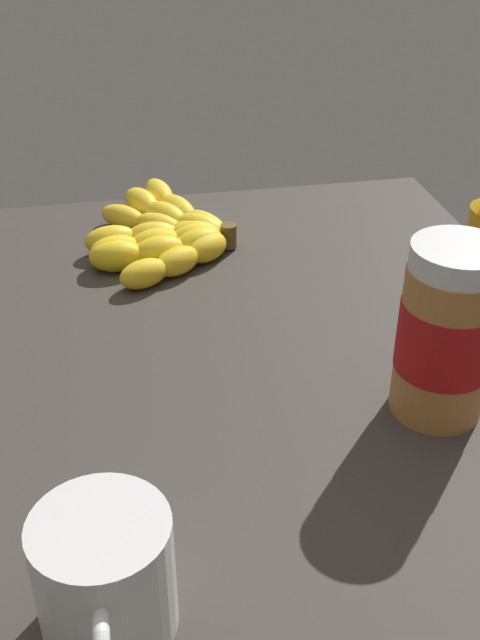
# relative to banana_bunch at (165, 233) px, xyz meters

# --- Properties ---
(ground_plane) EXTENTS (0.87, 0.77, 0.05)m
(ground_plane) POSITION_rel_banana_bunch_xyz_m (0.28, 0.01, -0.04)
(ground_plane) COLOR #38332D
(banana_bunch) EXTENTS (0.30, 0.19, 0.04)m
(banana_bunch) POSITION_rel_banana_bunch_xyz_m (0.00, 0.00, 0.00)
(banana_bunch) COLOR yellow
(banana_bunch) RESTS_ON ground_plane
(peanut_butter_jar) EXTENTS (0.08, 0.08, 0.16)m
(peanut_butter_jar) POSITION_rel_banana_bunch_xyz_m (0.37, 0.20, 0.06)
(peanut_butter_jar) COLOR #B27238
(peanut_butter_jar) RESTS_ON ground_plane
(coffee_mug) EXTENTS (0.13, 0.09, 0.09)m
(coffee_mug) POSITION_rel_banana_bunch_xyz_m (0.54, -0.10, 0.03)
(coffee_mug) COLOR silver
(coffee_mug) RESTS_ON ground_plane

